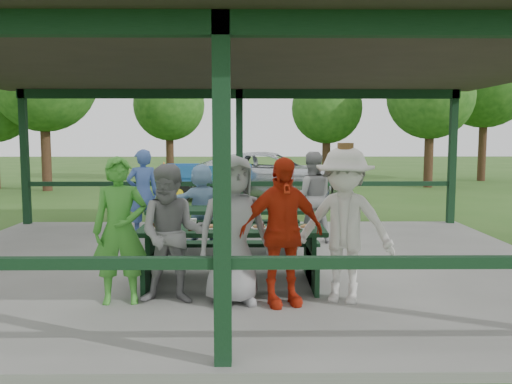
{
  "coord_description": "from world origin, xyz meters",
  "views": [
    {
      "loc": [
        0.24,
        -8.36,
        2.09
      ],
      "look_at": [
        0.33,
        -0.3,
        1.24
      ],
      "focal_mm": 38.0,
      "sensor_mm": 36.0,
      "label": 1
    }
  ],
  "objects_px": {
    "contestant_white_fedora": "(344,225)",
    "spectator_grey": "(311,197)",
    "contestant_grey_mid": "(233,230)",
    "spectator_blue": "(143,194)",
    "contestant_grey_left": "(172,234)",
    "contestant_green": "(120,230)",
    "pickup_truck": "(271,175)",
    "picnic_table_near": "(232,249)",
    "picnic_table_far": "(226,224)",
    "contestant_red": "(282,232)",
    "farm_trailer": "(208,182)",
    "spectator_lblue": "(202,203)"
  },
  "relations": [
    {
      "from": "contestant_white_fedora",
      "to": "spectator_grey",
      "type": "distance_m",
      "value": 3.67
    },
    {
      "from": "contestant_grey_mid",
      "to": "spectator_blue",
      "type": "xyz_separation_m",
      "value": [
        -1.89,
        4.2,
        -0.02
      ]
    },
    {
      "from": "contestant_grey_left",
      "to": "contestant_white_fedora",
      "type": "relative_size",
      "value": 0.87
    },
    {
      "from": "contestant_grey_mid",
      "to": "spectator_blue",
      "type": "bearing_deg",
      "value": 94.6
    },
    {
      "from": "contestant_green",
      "to": "spectator_blue",
      "type": "xyz_separation_m",
      "value": [
        -0.55,
        4.16,
        -0.01
      ]
    },
    {
      "from": "contestant_green",
      "to": "contestant_grey_mid",
      "type": "height_order",
      "value": "contestant_grey_mid"
    },
    {
      "from": "contestant_green",
      "to": "pickup_truck",
      "type": "distance_m",
      "value": 11.78
    },
    {
      "from": "picnic_table_near",
      "to": "spectator_grey",
      "type": "bearing_deg",
      "value": 64.0
    },
    {
      "from": "contestant_grey_mid",
      "to": "spectator_grey",
      "type": "height_order",
      "value": "contestant_grey_mid"
    },
    {
      "from": "picnic_table_far",
      "to": "contestant_grey_mid",
      "type": "distance_m",
      "value": 2.93
    },
    {
      "from": "contestant_green",
      "to": "spectator_blue",
      "type": "distance_m",
      "value": 4.19
    },
    {
      "from": "contestant_white_fedora",
      "to": "spectator_grey",
      "type": "height_order",
      "value": "contestant_white_fedora"
    },
    {
      "from": "spectator_grey",
      "to": "pickup_truck",
      "type": "relative_size",
      "value": 0.3
    },
    {
      "from": "picnic_table_near",
      "to": "spectator_grey",
      "type": "distance_m",
      "value": 3.19
    },
    {
      "from": "picnic_table_far",
      "to": "contestant_grey_left",
      "type": "xyz_separation_m",
      "value": [
        -0.5,
        -2.85,
        0.35
      ]
    },
    {
      "from": "contestant_red",
      "to": "farm_trailer",
      "type": "bearing_deg",
      "value": 81.85
    },
    {
      "from": "contestant_green",
      "to": "spectator_lblue",
      "type": "relative_size",
      "value": 1.19
    },
    {
      "from": "contestant_green",
      "to": "spectator_grey",
      "type": "bearing_deg",
      "value": 46.15
    },
    {
      "from": "spectator_blue",
      "to": "contestant_grey_mid",
      "type": "bearing_deg",
      "value": 89.86
    },
    {
      "from": "picnic_table_near",
      "to": "contestant_grey_mid",
      "type": "distance_m",
      "value": 0.98
    },
    {
      "from": "spectator_lblue",
      "to": "spectator_grey",
      "type": "distance_m",
      "value": 2.05
    },
    {
      "from": "picnic_table_far",
      "to": "contestant_green",
      "type": "relative_size",
      "value": 1.51
    },
    {
      "from": "contestant_white_fedora",
      "to": "spectator_blue",
      "type": "height_order",
      "value": "contestant_white_fedora"
    },
    {
      "from": "contestant_grey_mid",
      "to": "farm_trailer",
      "type": "distance_m",
      "value": 10.76
    },
    {
      "from": "contestant_red",
      "to": "spectator_lblue",
      "type": "height_order",
      "value": "contestant_red"
    },
    {
      "from": "spectator_lblue",
      "to": "spectator_blue",
      "type": "xyz_separation_m",
      "value": [
        -1.18,
        0.49,
        0.13
      ]
    },
    {
      "from": "picnic_table_far",
      "to": "spectator_blue",
      "type": "xyz_separation_m",
      "value": [
        -1.67,
        1.31,
        0.39
      ]
    },
    {
      "from": "spectator_grey",
      "to": "contestant_grey_mid",
      "type": "bearing_deg",
      "value": 70.28
    },
    {
      "from": "picnic_table_near",
      "to": "spectator_grey",
      "type": "xyz_separation_m",
      "value": [
        1.39,
        2.85,
        0.37
      ]
    },
    {
      "from": "spectator_blue",
      "to": "spectator_grey",
      "type": "bearing_deg",
      "value": 147.44
    },
    {
      "from": "spectator_lblue",
      "to": "pickup_truck",
      "type": "bearing_deg",
      "value": -123.42
    },
    {
      "from": "picnic_table_near",
      "to": "spectator_lblue",
      "type": "distance_m",
      "value": 2.91
    },
    {
      "from": "picnic_table_far",
      "to": "spectator_lblue",
      "type": "relative_size",
      "value": 1.79
    },
    {
      "from": "contestant_grey_mid",
      "to": "pickup_truck",
      "type": "height_order",
      "value": "contestant_grey_mid"
    },
    {
      "from": "contestant_grey_left",
      "to": "contestant_green",
      "type": "bearing_deg",
      "value": 179.73
    },
    {
      "from": "spectator_grey",
      "to": "farm_trailer",
      "type": "distance_m",
      "value": 7.39
    },
    {
      "from": "spectator_lblue",
      "to": "picnic_table_near",
      "type": "bearing_deg",
      "value": 81.01
    },
    {
      "from": "picnic_table_near",
      "to": "contestant_grey_left",
      "type": "bearing_deg",
      "value": -128.56
    },
    {
      "from": "contestant_grey_left",
      "to": "contestant_red",
      "type": "height_order",
      "value": "contestant_red"
    },
    {
      "from": "contestant_grey_mid",
      "to": "picnic_table_far",
      "type": "bearing_deg",
      "value": 74.8
    },
    {
      "from": "pickup_truck",
      "to": "spectator_grey",
      "type": "bearing_deg",
      "value": -168.0
    },
    {
      "from": "contestant_grey_left",
      "to": "spectator_grey",
      "type": "distance_m",
      "value": 4.23
    },
    {
      "from": "picnic_table_far",
      "to": "contestant_red",
      "type": "height_order",
      "value": "contestant_red"
    },
    {
      "from": "picnic_table_far",
      "to": "contestant_white_fedora",
      "type": "distance_m",
      "value": 3.25
    },
    {
      "from": "spectator_blue",
      "to": "spectator_lblue",
      "type": "bearing_deg",
      "value": 133.22
    },
    {
      "from": "picnic_table_far",
      "to": "contestant_grey_mid",
      "type": "relative_size",
      "value": 1.49
    },
    {
      "from": "picnic_table_far",
      "to": "pickup_truck",
      "type": "distance_m",
      "value": 8.8
    },
    {
      "from": "contestant_grey_mid",
      "to": "contestant_white_fedora",
      "type": "bearing_deg",
      "value": -16.7
    },
    {
      "from": "contestant_red",
      "to": "spectator_blue",
      "type": "relative_size",
      "value": 1.01
    },
    {
      "from": "contestant_white_fedora",
      "to": "pickup_truck",
      "type": "relative_size",
      "value": 0.34
    }
  ]
}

